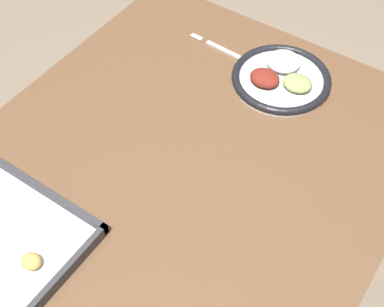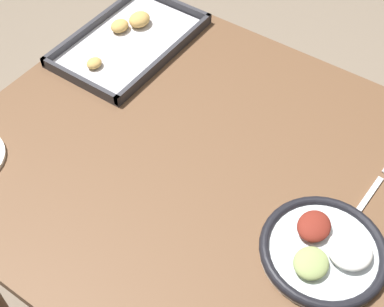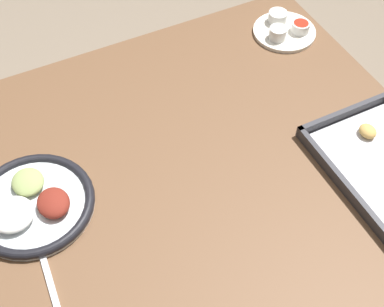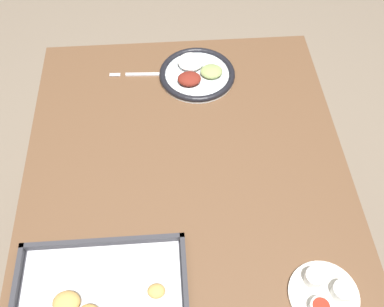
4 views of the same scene
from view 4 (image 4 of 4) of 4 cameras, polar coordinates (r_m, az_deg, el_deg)
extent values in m
plane|color=#7A6B59|center=(1.93, -0.53, -13.90)|extent=(8.00, 8.00, 0.00)
cube|color=brown|center=(1.29, -0.77, -1.24)|extent=(0.91, 1.03, 0.03)
cylinder|color=brown|center=(1.92, 10.64, 4.36)|extent=(0.06, 0.06, 0.72)
cylinder|color=brown|center=(1.90, -13.80, 3.01)|extent=(0.06, 0.06, 0.72)
cylinder|color=silver|center=(1.49, 0.65, 9.92)|extent=(0.24, 0.24, 0.01)
torus|color=black|center=(1.49, 0.65, 10.09)|extent=(0.25, 0.25, 0.02)
ellipsoid|color=white|center=(1.51, -0.17, 11.58)|extent=(0.09, 0.09, 0.03)
ellipsoid|color=maroon|center=(1.45, -0.34, 9.46)|extent=(0.08, 0.06, 0.03)
ellipsoid|color=#8C9E5B|center=(1.48, 2.48, 10.37)|extent=(0.07, 0.06, 0.03)
cube|color=silver|center=(1.51, -5.27, 9.99)|extent=(0.17, 0.02, 0.00)
cylinder|color=silver|center=(1.52, -9.74, 9.98)|extent=(0.04, 0.01, 0.00)
cylinder|color=silver|center=(1.52, -9.75, 9.88)|extent=(0.04, 0.01, 0.00)
cylinder|color=silver|center=(1.52, -9.76, 9.79)|extent=(0.04, 0.01, 0.00)
cylinder|color=silver|center=(1.52, -9.78, 9.70)|extent=(0.04, 0.01, 0.00)
cylinder|color=white|center=(1.13, 16.36, -16.87)|extent=(0.16, 0.16, 0.01)
cylinder|color=silver|center=(1.12, 15.24, -14.98)|extent=(0.04, 0.04, 0.03)
cylinder|color=#593319|center=(1.11, 15.38, -14.73)|extent=(0.04, 0.04, 0.01)
cylinder|color=#B22819|center=(1.09, 16.06, -18.15)|extent=(0.04, 0.04, 0.01)
cylinder|color=silver|center=(1.12, 18.59, -16.27)|extent=(0.05, 0.05, 0.03)
cylinder|color=#51992D|center=(1.11, 18.76, -16.05)|extent=(0.04, 0.04, 0.01)
cube|color=#333338|center=(1.11, -11.42, -16.93)|extent=(0.40, 0.25, 0.01)
cube|color=silver|center=(1.11, -11.46, -16.86)|extent=(0.37, 0.23, 0.00)
cube|color=#333338|center=(1.15, -11.24, -10.97)|extent=(0.40, 0.01, 0.02)
cube|color=#333338|center=(1.08, -0.87, -16.31)|extent=(0.01, 0.25, 0.02)
cube|color=#333338|center=(1.15, -21.63, -16.52)|extent=(0.01, 0.25, 0.02)
ellipsoid|color=tan|center=(1.08, -4.55, -17.01)|extent=(0.04, 0.04, 0.02)
ellipsoid|color=tan|center=(1.10, -15.65, -17.73)|extent=(0.06, 0.05, 0.03)
camera|label=1|loc=(0.49, 66.92, 9.00)|focal=50.00mm
camera|label=2|loc=(1.33, 35.17, 42.25)|focal=50.00mm
camera|label=3|loc=(1.20, -42.61, 37.73)|focal=50.00mm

